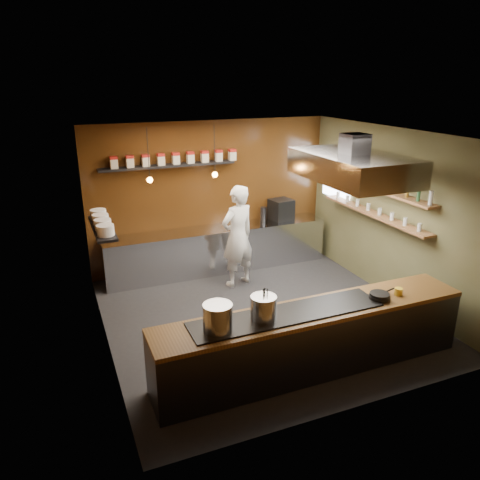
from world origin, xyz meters
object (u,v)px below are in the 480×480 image
stockpot_large (218,318)px  stockpot_small (263,308)px  extractor_hood (353,167)px  espresso_machine (281,209)px  chef (238,236)px

stockpot_large → stockpot_small: (0.62, 0.05, -0.02)m
stockpot_small → extractor_hood: bearing=30.6°
stockpot_large → espresso_machine: (2.84, 3.90, 0.00)m
espresso_machine → stockpot_large: bearing=-134.9°
espresso_machine → chef: bearing=-156.0°
stockpot_small → chef: bearing=73.9°
chef → espresso_machine: bearing=-163.8°
extractor_hood → chef: (-1.19, 1.76, -1.53)m
stockpot_large → stockpot_small: size_ratio=1.08×
extractor_hood → stockpot_large: bearing=-154.7°
extractor_hood → chef: bearing=124.2°
extractor_hood → stockpot_large: extractor_hood is taller
extractor_hood → espresso_machine: (0.17, 2.64, -1.39)m
extractor_hood → espresso_machine: extractor_hood is taller
stockpot_large → espresso_machine: bearing=54.0°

